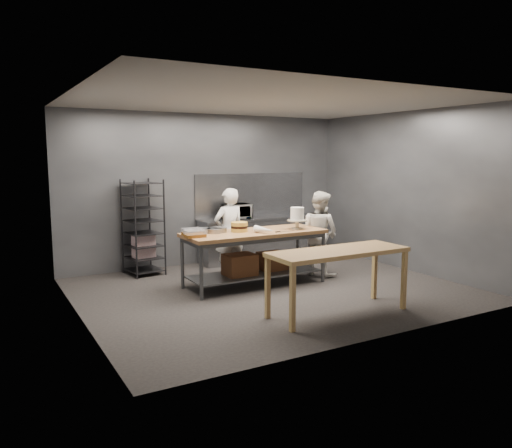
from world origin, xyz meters
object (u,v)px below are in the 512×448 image
at_px(chef_right, 320,233).
at_px(layer_cake, 239,227).
at_px(microwave, 237,211).
at_px(chef_behind, 229,233).
at_px(near_counter, 338,256).
at_px(speed_rack, 143,228).
at_px(frosted_cake_stand, 297,216).
at_px(work_table, 254,252).

relative_size(chef_right, layer_cake, 5.52).
relative_size(microwave, layer_cake, 1.95).
relative_size(chef_behind, layer_cake, 5.77).
height_order(chef_right, microwave, chef_right).
bearing_deg(layer_cake, near_counter, -76.38).
xyz_separation_m(speed_rack, frosted_cake_stand, (2.15, -1.84, 0.29)).
xyz_separation_m(chef_right, layer_cake, (-1.64, 0.02, 0.23)).
relative_size(speed_rack, frosted_cake_stand, 4.66).
relative_size(work_table, microwave, 4.43).
bearing_deg(microwave, work_table, -108.61).
bearing_deg(chef_behind, microwave, -127.52).
xyz_separation_m(work_table, chef_right, (1.41, 0.07, 0.20)).
relative_size(speed_rack, microwave, 3.23).
height_order(chef_behind, frosted_cake_stand, chef_behind).
xyz_separation_m(microwave, frosted_cake_stand, (0.17, -1.92, 0.10)).
height_order(speed_rack, chef_behind, speed_rack).
relative_size(near_counter, frosted_cake_stand, 5.33).
bearing_deg(layer_cake, chef_right, -0.82).
relative_size(near_counter, layer_cake, 7.19).
relative_size(chef_behind, frosted_cake_stand, 4.28).
bearing_deg(near_counter, chef_right, 59.64).
bearing_deg(layer_cake, microwave, 63.72).
bearing_deg(speed_rack, chef_right, -30.29).
relative_size(near_counter, chef_right, 1.30).
distance_m(work_table, frosted_cake_stand, 0.97).
distance_m(work_table, chef_behind, 0.77).
distance_m(near_counter, frosted_cake_stand, 1.87).
relative_size(work_table, layer_cake, 8.63).
bearing_deg(work_table, chef_behind, 98.23).
xyz_separation_m(chef_behind, chef_right, (1.51, -0.66, -0.03)).
bearing_deg(microwave, frosted_cake_stand, -84.92).
xyz_separation_m(speed_rack, microwave, (1.98, 0.08, 0.19)).
height_order(work_table, layer_cake, layer_cake).
bearing_deg(layer_cake, chef_behind, 78.70).
height_order(work_table, chef_right, chef_right).
xyz_separation_m(work_table, layer_cake, (-0.23, 0.09, 0.43)).
height_order(microwave, layer_cake, microwave).
distance_m(speed_rack, microwave, 1.99).
bearing_deg(frosted_cake_stand, chef_behind, 135.20).
height_order(speed_rack, chef_right, speed_rack).
height_order(work_table, frosted_cake_stand, frosted_cake_stand).
distance_m(work_table, microwave, 1.94).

